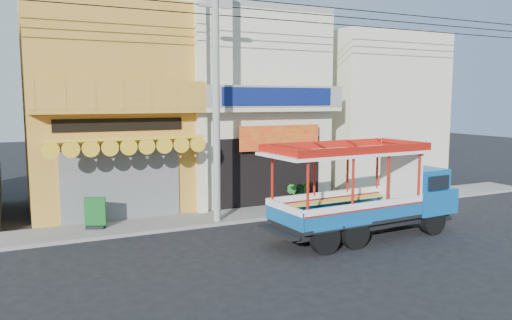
{
  "coord_description": "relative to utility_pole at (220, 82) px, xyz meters",
  "views": [
    {
      "loc": [
        -7.32,
        -13.01,
        4.44
      ],
      "look_at": [
        0.16,
        2.5,
        2.34
      ],
      "focal_mm": 35.0,
      "sensor_mm": 36.0,
      "label": 1
    }
  ],
  "objects": [
    {
      "name": "potted_plant_b",
      "position": [
        3.53,
        0.99,
        -4.47
      ],
      "size": [
        0.59,
        0.62,
        0.89
      ],
      "primitive_type": "imported",
      "rotation": [
        0.0,
        0.0,
        2.12
      ],
      "color": "#1C641F",
      "rests_on": "sidewalk"
    },
    {
      "name": "green_sign",
      "position": [
        -4.22,
        0.8,
        -4.46
      ],
      "size": [
        0.68,
        0.53,
        1.08
      ],
      "color": "black",
      "rests_on": "sidewalk"
    },
    {
      "name": "utility_pole",
      "position": [
        0.0,
        0.0,
        0.0
      ],
      "size": [
        28.0,
        0.26,
        9.0
      ],
      "color": "gray",
      "rests_on": "ground"
    },
    {
      "name": "party_pilaster",
      "position": [
        -0.15,
        1.55,
        -1.03
      ],
      "size": [
        0.35,
        0.3,
        8.0
      ],
      "primitive_type": "cube",
      "color": "beige",
      "rests_on": "ground"
    },
    {
      "name": "shophouse_left",
      "position": [
        -3.15,
        4.66,
        -0.92
      ],
      "size": [
        6.0,
        7.5,
        8.24
      ],
      "color": "#B68828",
      "rests_on": "ground"
    },
    {
      "name": "ground",
      "position": [
        0.85,
        -3.3,
        -5.03
      ],
      "size": [
        90.0,
        90.0,
        0.0
      ],
      "primitive_type": "plane",
      "color": "black",
      "rests_on": "ground"
    },
    {
      "name": "filler_building_right",
      "position": [
        9.85,
        4.7,
        -1.23
      ],
      "size": [
        6.0,
        6.0,
        7.6
      ],
      "primitive_type": "cube",
      "color": "beige",
      "rests_on": "ground"
    },
    {
      "name": "songthaew_truck",
      "position": [
        3.98,
        -3.6,
        -3.54
      ],
      "size": [
        6.73,
        2.54,
        3.09
      ],
      "color": "black",
      "rests_on": "ground"
    },
    {
      "name": "potted_plant_c",
      "position": [
        3.99,
        0.79,
        -4.38
      ],
      "size": [
        0.85,
        0.85,
        1.07
      ],
      "primitive_type": "imported",
      "rotation": [
        0.0,
        0.0,
        3.93
      ],
      "color": "#1C641F",
      "rests_on": "sidewalk"
    },
    {
      "name": "sidewalk",
      "position": [
        0.85,
        0.7,
        -4.97
      ],
      "size": [
        30.0,
        2.0,
        0.12
      ],
      "primitive_type": "cube",
      "color": "slate",
      "rests_on": "ground"
    },
    {
      "name": "potted_plant_a",
      "position": [
        4.12,
        1.21,
        -4.42
      ],
      "size": [
        1.17,
        1.17,
        0.98
      ],
      "primitive_type": "imported",
      "rotation": [
        0.0,
        0.0,
        0.82
      ],
      "color": "#1C641F",
      "rests_on": "sidewalk"
    },
    {
      "name": "shophouse_right",
      "position": [
        2.85,
        4.66,
        -0.93
      ],
      "size": [
        6.0,
        6.75,
        8.24
      ],
      "color": "beige",
      "rests_on": "ground"
    }
  ]
}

